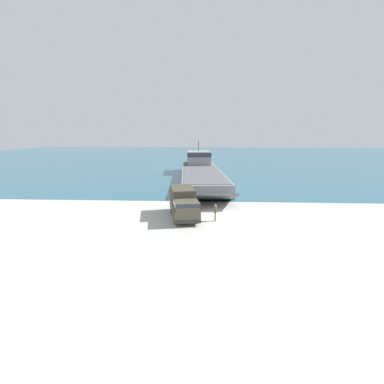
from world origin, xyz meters
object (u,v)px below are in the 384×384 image
object	(u,v)px
landing_craft	(200,169)
moored_boat_a	(205,159)
military_truck	(183,203)
soldier_on_ramp	(215,211)

from	to	relation	value
landing_craft	moored_boat_a	size ratio (longest dim) A/B	6.53
military_truck	moored_boat_a	bearing A→B (deg)	167.79
landing_craft	military_truck	distance (m)	29.77
soldier_on_ramp	moored_boat_a	distance (m)	74.17
soldier_on_ramp	military_truck	bearing A→B (deg)	-17.94
military_truck	moored_boat_a	xyz separation A→B (m)	(1.46, 72.73, -0.94)
landing_craft	moored_boat_a	distance (m)	43.00
moored_boat_a	military_truck	bearing A→B (deg)	-92.39
landing_craft	military_truck	xyz separation A→B (m)	(-0.99, -29.76, -0.22)
landing_craft	moored_boat_a	xyz separation A→B (m)	(0.48, 42.98, -1.15)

